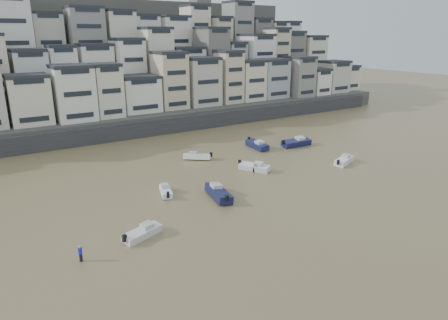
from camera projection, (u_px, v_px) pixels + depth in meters
ground at (346, 320)px, 31.66m from camera, size 400.00×400.00×0.00m
harbor_wall at (148, 128)px, 88.41m from camera, size 140.00×3.00×3.50m
hillside at (109, 64)px, 119.39m from camera, size 141.04×66.00×50.00m
boat_g at (296, 142)px, 80.18m from camera, size 7.03×2.67×1.88m
boat_f at (166, 190)px, 56.21m from camera, size 2.75×4.86×1.26m
boat_e at (254, 166)px, 65.87m from camera, size 4.35×5.83×1.54m
boat_i at (257, 144)px, 78.78m from camera, size 2.82×6.84×1.82m
boat_c at (219, 191)px, 54.98m from camera, size 3.44×6.99×1.83m
boat_j at (142, 232)px, 44.32m from camera, size 5.44×3.28×1.41m
boat_h at (197, 155)px, 71.82m from camera, size 5.34×4.71×1.47m
boat_d at (344, 159)px, 69.39m from camera, size 6.07×3.85×1.58m
person_blue at (80, 253)px, 39.59m from camera, size 0.44×0.44×1.74m
person_pink at (254, 167)px, 65.13m from camera, size 0.44×0.44×1.74m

